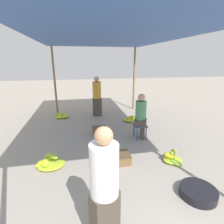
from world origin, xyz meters
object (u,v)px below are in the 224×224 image
Objects in this scene: banana_pile_right_0 at (172,158)px; crate_mid at (99,131)px; vendor_seated at (141,116)px; crate_near at (121,158)px; stool at (140,128)px; basin_black at (198,192)px; banana_pile_left_1 at (62,116)px; vendor_foreground at (104,187)px; shopper_walking_mid at (97,96)px; banana_pile_left_0 at (49,163)px; banana_pile_right_1 at (131,119)px.

banana_pile_right_0 is 2.35m from crate_mid.
vendor_seated is 1.53m from crate_near.
stool reaches higher than basin_black.
stool is 1.42m from crate_near.
banana_pile_left_1 is (-2.34, 2.44, -0.26)m from stool.
shopper_walking_mid reaches higher than vendor_foreground.
banana_pile_left_0 is 1.42× the size of crate_mid.
banana_pile_right_0 reaches higher than banana_pile_left_1.
banana_pile_left_1 is 2.72m from banana_pile_right_1.
stool is 0.69× the size of banana_pile_right_0.
vendor_foreground is at bearing -165.41° from basin_black.
stool reaches higher than banana_pile_left_1.
banana_pile_left_0 reaches higher than banana_pile_left_1.
vendor_foreground is 2.57× the size of basin_black.
banana_pile_right_1 is at bearing 43.38° from banana_pile_left_0.
vendor_seated is at bearing -68.18° from shopper_walking_mid.
shopper_walking_mid is (-0.97, 2.41, 0.14)m from vendor_seated.
banana_pile_left_1 is 1.26× the size of crate_mid.
crate_mid is (-1.12, 0.57, -0.59)m from vendor_seated.
banana_pile_right_1 is at bearing 89.58° from basin_black.
banana_pile_right_1 is 1.50× the size of crate_near.
banana_pile_left_0 is 3.77m from shopper_walking_mid.
basin_black is at bearing -95.65° from banana_pile_right_0.
stool is 1.27m from crate_mid.
banana_pile_left_0 is at bearing -90.90° from banana_pile_left_1.
crate_mid is at bearing 153.19° from vendor_seated.
banana_pile_left_0 is at bearing -136.62° from banana_pile_right_1.
shopper_walking_mid is (-1.23, 3.75, 0.73)m from banana_pile_right_0.
banana_pile_left_0 is at bearing -157.81° from vendor_seated.
vendor_foreground is at bearing -80.50° from banana_pile_left_1.
banana_pile_right_1 is at bearing 68.09° from crate_near.
stool is at bearing 53.00° from crate_near.
basin_black is 1.55× the size of crate_near.
banana_pile_right_1 reaches higher than banana_pile_left_1.
vendor_seated is 2.19× the size of basin_black.
banana_pile_left_1 is 0.95× the size of banana_pile_right_1.
vendor_foreground reaches higher than banana_pile_left_0.
basin_black is 3.83m from banana_pile_right_1.
vendor_foreground is 5.34m from banana_pile_left_1.
vendor_seated is 2.20× the size of banana_pile_right_0.
basin_black is 2.92m from banana_pile_left_0.
banana_pile_left_1 is (-2.52, 4.79, -0.00)m from basin_black.
vendor_seated reaches higher than basin_black.
banana_pile_right_1 is 2.80m from crate_near.
stool is 0.69× the size of basin_black.
basin_black is (1.65, 0.43, -0.73)m from vendor_foreground.
banana_pile_right_1 is (0.20, 1.48, -0.26)m from stool.
basin_black is (0.16, -2.36, -0.61)m from vendor_seated.
crate_mid is at bearing 50.27° from banana_pile_left_0.
banana_pile_right_1 is 0.36× the size of shopper_walking_mid.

